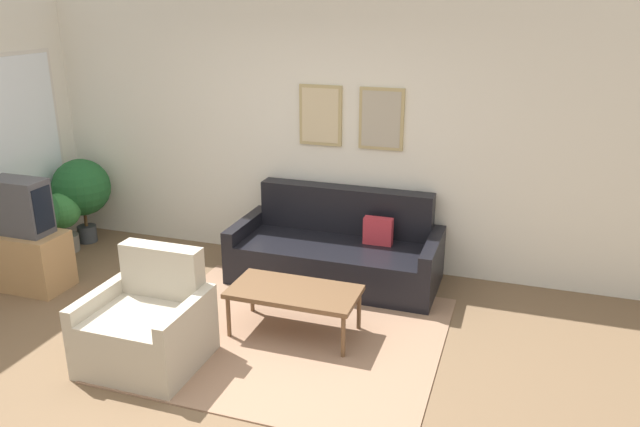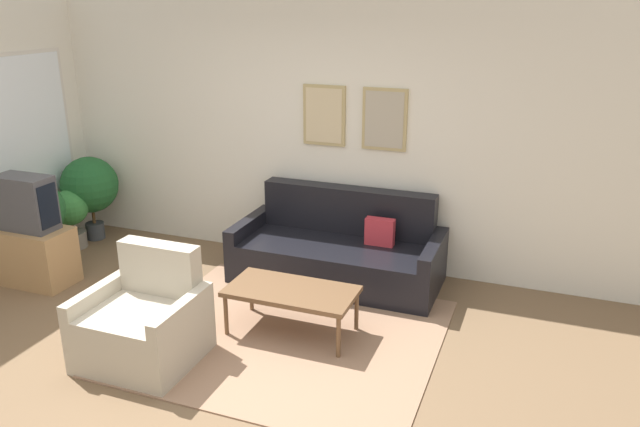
{
  "view_description": "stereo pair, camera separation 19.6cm",
  "coord_description": "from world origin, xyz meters",
  "px_view_note": "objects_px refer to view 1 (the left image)",
  "views": [
    {
      "loc": [
        2.07,
        -3.41,
        2.66
      ],
      "look_at": [
        0.4,
        1.53,
        0.85
      ],
      "focal_mm": 35.0,
      "sensor_mm": 36.0,
      "label": 1
    },
    {
      "loc": [
        2.26,
        -3.34,
        2.66
      ],
      "look_at": [
        0.4,
        1.53,
        0.85
      ],
      "focal_mm": 35.0,
      "sensor_mm": 36.0,
      "label": 2
    }
  ],
  "objects_px": {
    "potted_plant_tall": "(28,216)",
    "tv": "(19,206)",
    "couch": "(337,251)",
    "coffee_table": "(294,293)",
    "armchair": "(148,328)"
  },
  "relations": [
    {
      "from": "couch",
      "to": "coffee_table",
      "type": "distance_m",
      "value": 1.16
    },
    {
      "from": "coffee_table",
      "to": "tv",
      "type": "bearing_deg",
      "value": 179.64
    },
    {
      "from": "tv",
      "to": "armchair",
      "type": "relative_size",
      "value": 0.65
    },
    {
      "from": "couch",
      "to": "armchair",
      "type": "xyz_separation_m",
      "value": [
        -0.92,
        -1.9,
        0.0
      ]
    },
    {
      "from": "couch",
      "to": "armchair",
      "type": "relative_size",
      "value": 2.34
    },
    {
      "from": "coffee_table",
      "to": "potted_plant_tall",
      "type": "relative_size",
      "value": 1.1
    },
    {
      "from": "coffee_table",
      "to": "armchair",
      "type": "bearing_deg",
      "value": -140.37
    },
    {
      "from": "potted_plant_tall",
      "to": "coffee_table",
      "type": "bearing_deg",
      "value": -4.28
    },
    {
      "from": "potted_plant_tall",
      "to": "tv",
      "type": "bearing_deg",
      "value": -59.68
    },
    {
      "from": "couch",
      "to": "tv",
      "type": "xyz_separation_m",
      "value": [
        -2.75,
        -1.14,
        0.53
      ]
    },
    {
      "from": "couch",
      "to": "coffee_table",
      "type": "height_order",
      "value": "couch"
    },
    {
      "from": "tv",
      "to": "potted_plant_tall",
      "type": "relative_size",
      "value": 0.57
    },
    {
      "from": "coffee_table",
      "to": "armchair",
      "type": "distance_m",
      "value": 1.18
    },
    {
      "from": "armchair",
      "to": "potted_plant_tall",
      "type": "distance_m",
      "value": 2.2
    },
    {
      "from": "couch",
      "to": "tv",
      "type": "bearing_deg",
      "value": -157.55
    }
  ]
}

